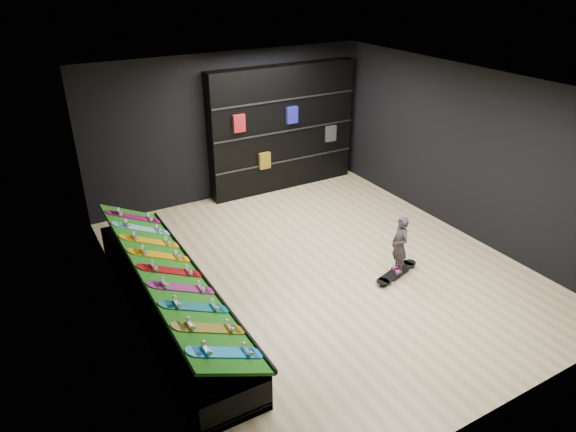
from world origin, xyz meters
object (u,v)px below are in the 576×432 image
display_rack (170,301)px  floor_skateboard (397,273)px  child (399,256)px  back_shelving (282,129)px

display_rack → floor_skateboard: (3.49, -0.81, -0.20)m
child → floor_skateboard: bearing=180.0°
back_shelving → floor_skateboard: bearing=-92.9°
floor_skateboard → back_shelving: bearing=71.0°
display_rack → back_shelving: back_shelving is taller
floor_skateboard → child: bearing=0.0°
back_shelving → child: back_shelving is taller
back_shelving → display_rack: bearing=-138.1°
child → back_shelving: bearing=-171.1°
display_rack → child: child is taller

